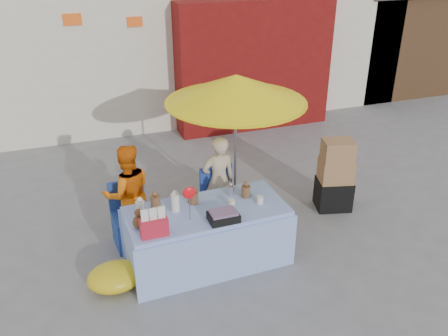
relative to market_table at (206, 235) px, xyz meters
name	(u,v)px	position (x,y,z in m)	size (l,w,h in m)	color
ground	(219,262)	(0.14, -0.07, -0.39)	(80.00, 80.00, 0.00)	slate
market_table	(206,235)	(0.00, 0.00, 0.00)	(2.01, 0.99, 1.20)	#97B4F2
chair_left	(133,227)	(-0.81, 0.69, -0.14)	(0.51, 0.50, 0.85)	navy
chair_right	(222,210)	(0.44, 0.69, -0.14)	(0.51, 0.50, 0.85)	navy
vendor_orange	(128,194)	(-0.81, 0.83, 0.29)	(0.66, 0.52, 1.37)	orange
vendor_beige	(219,181)	(0.44, 0.83, 0.26)	(0.48, 0.31, 1.31)	#C5B08B
umbrella	(236,89)	(0.74, 0.98, 1.50)	(1.90, 1.90, 2.09)	gray
box_stack	(335,177)	(2.18, 0.61, 0.12)	(0.58, 0.52, 1.10)	black
tarp_bundle	(115,277)	(-1.16, -0.12, -0.24)	(0.65, 0.52, 0.29)	gold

